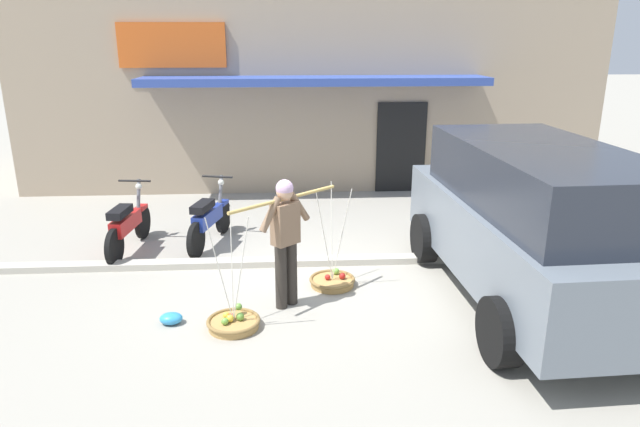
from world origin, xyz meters
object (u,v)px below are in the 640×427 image
(fruit_vendor, at_px, (285,235))
(parked_truck, at_px, (533,220))
(fruit_basket_left_side, at_px, (233,322))
(fruit_basket_right_side, at_px, (332,281))
(plastic_litter_bag, at_px, (171,318))
(motorcycle_nearest_shop, at_px, (128,225))
(motorcycle_second_in_row, at_px, (209,219))

(fruit_vendor, xyz_separation_m, parked_truck, (3.15, -0.07, 0.15))
(fruit_basket_left_side, xyz_separation_m, parked_truck, (3.80, 0.49, 1.05))
(fruit_basket_right_side, xyz_separation_m, plastic_litter_bag, (-2.07, -0.99, -0.00))
(fruit_basket_left_side, relative_size, motorcycle_nearest_shop, 0.80)
(fruit_basket_left_side, relative_size, motorcycle_second_in_row, 0.81)
(plastic_litter_bag, bearing_deg, motorcycle_nearest_shop, 114.18)
(fruit_basket_left_side, xyz_separation_m, plastic_litter_bag, (-0.77, 0.15, -0.01))
(motorcycle_nearest_shop, xyz_separation_m, plastic_litter_bag, (1.14, -2.53, -0.38))
(fruit_basket_right_side, bearing_deg, parked_truck, -14.38)
(motorcycle_second_in_row, relative_size, plastic_litter_bag, 6.37)
(fruit_vendor, bearing_deg, fruit_basket_right_side, 41.36)
(fruit_basket_right_side, bearing_deg, fruit_basket_left_side, -138.74)
(fruit_basket_right_side, height_order, plastic_litter_bag, fruit_basket_right_side)
(fruit_basket_left_side, height_order, motorcycle_second_in_row, fruit_basket_left_side)
(fruit_vendor, relative_size, fruit_basket_left_side, 1.17)
(parked_truck, bearing_deg, motorcycle_second_in_row, 151.48)
(motorcycle_nearest_shop, distance_m, plastic_litter_bag, 2.80)
(parked_truck, relative_size, plastic_litter_bag, 17.39)
(fruit_vendor, xyz_separation_m, fruit_basket_left_side, (-0.65, -0.57, -0.90))
(parked_truck, bearing_deg, plastic_litter_bag, -175.70)
(fruit_basket_left_side, xyz_separation_m, motorcycle_second_in_row, (-0.63, 2.90, 0.38))
(fruit_basket_right_side, bearing_deg, plastic_litter_bag, -154.51)
(parked_truck, bearing_deg, fruit_basket_right_side, 165.62)
(motorcycle_nearest_shop, xyz_separation_m, parked_truck, (5.71, -2.19, 0.68))
(fruit_basket_right_side, height_order, motorcycle_nearest_shop, fruit_basket_right_side)
(motorcycle_second_in_row, bearing_deg, plastic_litter_bag, -93.04)
(fruit_basket_right_side, height_order, parked_truck, parked_truck)
(fruit_basket_left_side, relative_size, fruit_basket_right_side, 1.00)
(fruit_vendor, xyz_separation_m, fruit_basket_right_side, (0.65, 0.57, -0.90))
(fruit_vendor, distance_m, motorcycle_nearest_shop, 3.36)
(plastic_litter_bag, bearing_deg, fruit_basket_left_side, -11.08)
(motorcycle_nearest_shop, bearing_deg, fruit_basket_right_side, -25.74)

